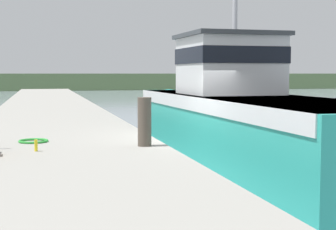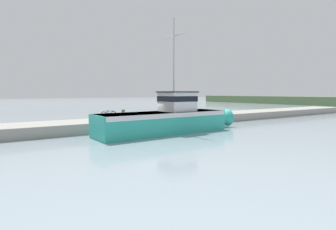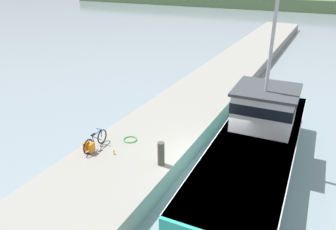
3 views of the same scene
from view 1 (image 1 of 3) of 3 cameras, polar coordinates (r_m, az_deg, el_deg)
ground_plane at (r=12.44m, az=4.15°, el=-6.59°), size 320.00×320.00×0.00m
dock_pier at (r=11.77m, az=-12.00°, el=-5.08°), size 4.44×80.00×0.91m
far_shoreline at (r=82.92m, az=10.20°, el=3.72°), size 180.00×5.00×2.40m
fishing_boat_main at (r=14.37m, az=8.01°, el=0.01°), size 3.53×13.93×9.78m
mooring_post at (r=10.71m, az=-2.62°, el=-0.75°), size 0.29×0.29×1.02m
hose_coil at (r=11.74m, az=-14.69°, el=-2.80°), size 0.65×0.65×0.05m
water_bottle_on_curb at (r=10.34m, az=-14.42°, el=-3.29°), size 0.06×0.06×0.23m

